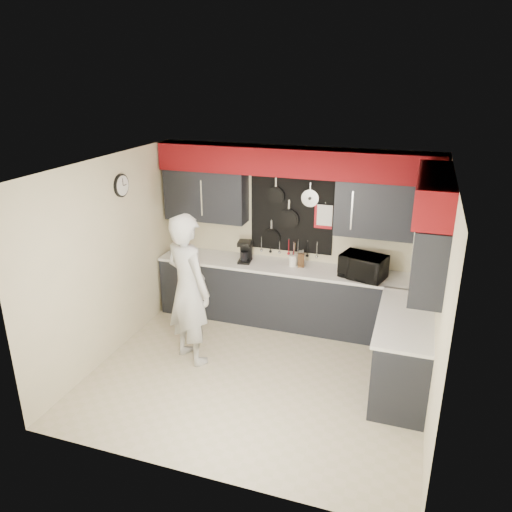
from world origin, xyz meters
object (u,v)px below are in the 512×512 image
(person, at_px, (188,289))
(knife_block, at_px, (301,260))
(microwave, at_px, (363,266))
(utensil_crock, at_px, (293,260))
(coffee_maker, at_px, (245,251))

(person, bearing_deg, knife_block, -101.14)
(knife_block, height_order, person, person)
(microwave, height_order, utensil_crock, microwave)
(person, bearing_deg, coffee_maker, -74.49)
(utensil_crock, bearing_deg, microwave, -7.34)
(utensil_crock, xyz_separation_m, coffee_maker, (-0.71, -0.07, 0.09))
(knife_block, xyz_separation_m, utensil_crock, (-0.12, 0.00, -0.02))
(coffee_maker, xyz_separation_m, person, (-0.29, -1.31, -0.10))
(knife_block, bearing_deg, coffee_maker, 172.73)
(utensil_crock, height_order, coffee_maker, coffee_maker)
(microwave, height_order, knife_block, microwave)
(knife_block, relative_size, coffee_maker, 0.62)
(utensil_crock, bearing_deg, coffee_maker, -174.44)
(utensil_crock, relative_size, person, 0.08)
(utensil_crock, bearing_deg, person, -125.83)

